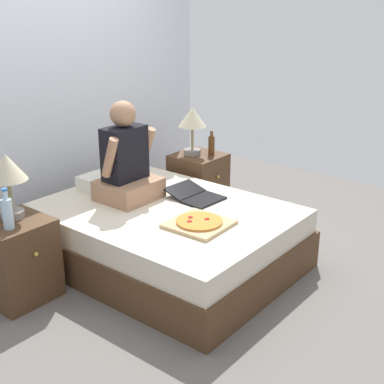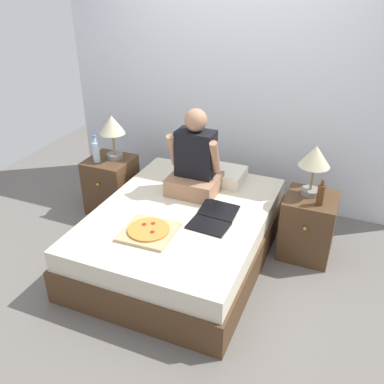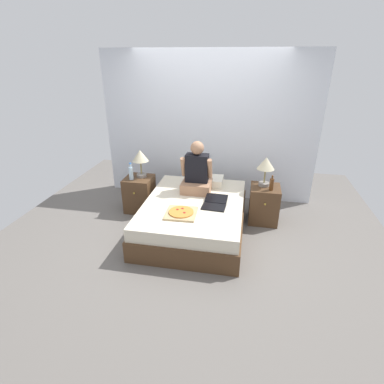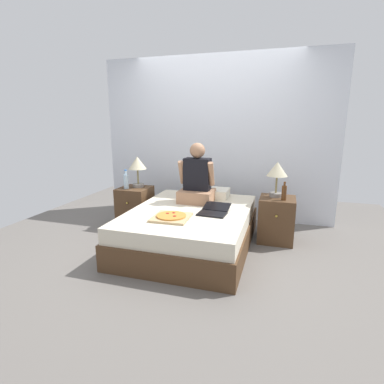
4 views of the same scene
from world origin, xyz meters
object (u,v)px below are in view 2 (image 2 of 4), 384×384
Objects in this scene: nightstand_right at (308,226)px; bed at (182,234)px; water_bottle at (96,151)px; lamp_on_right_nightstand at (315,160)px; beer_bottle at (321,194)px; lamp_on_left_nightstand at (112,128)px; nightstand_left at (112,185)px; person_seated at (195,163)px; laptop at (212,220)px; pizza_box at (149,231)px.

bed is at bearing -154.79° from nightstand_right.
lamp_on_right_nightstand is (2.07, 0.14, 0.22)m from water_bottle.
water_bottle is 0.61× the size of lamp_on_right_nightstand.
bed is at bearing -160.82° from beer_bottle.
water_bottle is at bearing -176.13° from lamp_on_right_nightstand.
lamp_on_left_nightstand is 1.95m from lamp_on_right_nightstand.
lamp_on_left_nightstand is at bearing 180.00° from lamp_on_right_nightstand.
beer_bottle is (2.09, -0.10, 0.38)m from nightstand_left.
person_seated is at bearing 179.97° from beer_bottle.
beer_bottle is 0.91m from laptop.
lamp_on_left_nightstand is 2.07m from beer_bottle.
nightstand_right is (2.02, 0.00, 0.00)m from nightstand_left.
lamp_on_right_nightstand is 1.03m from person_seated.
laptop is 0.53m from pizza_box.
laptop is (0.33, -0.44, -0.27)m from person_seated.
water_bottle is at bearing 162.01° from laptop.
lamp_on_left_nightstand is 1.47m from laptop.
lamp_on_left_nightstand reaches higher than pizza_box.
lamp_on_left_nightstand is at bearing 175.82° from beer_bottle.
lamp_on_right_nightstand is 1.09× the size of pizza_box.
laptop is (-0.78, -0.44, -0.18)m from beer_bottle.
nightstand_right is at bearing 37.54° from laptop.
person_seated reaches higher than laptop.
water_bottle is at bearing 141.48° from pizza_box.
nightstand_right is 1.43m from pizza_box.
lamp_on_right_nightstand is 0.58× the size of person_seated.
lamp_on_left_nightstand and lamp_on_right_nightstand have the same top height.
nightstand_right is at bearing -59.06° from lamp_on_right_nightstand.
bed is at bearing -151.80° from lamp_on_right_nightstand.
person_seated reaches higher than beer_bottle.
nightstand_left is 2.02m from nightstand_right.
beer_bottle is at bearing -0.03° from person_seated.
pizza_box is at bearing -141.60° from nightstand_right.
laptop is at bearing 39.86° from pizza_box.
bed is at bearing -19.48° from water_bottle.
lamp_on_right_nightstand reaches higher than nightstand_right.
lamp_on_left_nightstand is at bearing 178.55° from nightstand_right.
lamp_on_left_nightstand is at bearing 151.56° from bed.
nightstand_right is at bearing 2.45° from water_bottle.
beer_bottle is (2.17, -0.01, -0.02)m from water_bottle.
pizza_box is at bearing -43.97° from nightstand_left.
pizza_box is (0.87, -0.93, -0.41)m from lamp_on_left_nightstand.
person_seated is (0.94, -0.15, -0.14)m from lamp_on_left_nightstand.
beer_bottle is 0.53× the size of laptop.
pizza_box is at bearing -139.27° from lamp_on_right_nightstand.
bed is at bearing -85.65° from person_seated.
person_seated is at bearing -9.01° from lamp_on_left_nightstand.
person_seated is 0.62m from laptop.
lamp_on_left_nightstand is at bearing 49.40° from water_bottle.
lamp_on_left_nightstand is 1.00× the size of lamp_on_right_nightstand.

